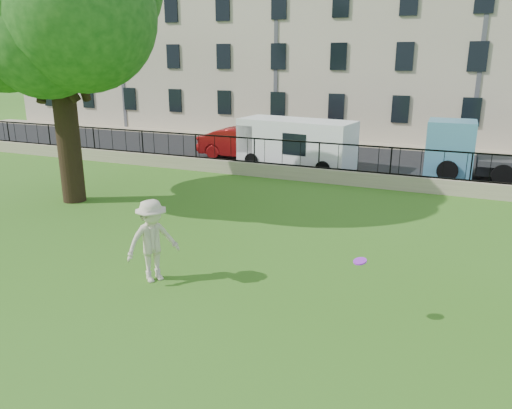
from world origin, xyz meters
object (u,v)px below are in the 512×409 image
at_px(tree, 52,1).
at_px(white_van, 296,144).
at_px(frisbee, 360,261).
at_px(blue_truck, 499,152).
at_px(man, 153,241).
at_px(red_sedan, 244,144).

xyz_separation_m(tree, white_van, (5.93, 8.74, -5.85)).
height_order(frisbee, white_van, white_van).
height_order(tree, frisbee, tree).
relative_size(tree, blue_truck, 1.76).
height_order(man, red_sedan, man).
bearing_deg(red_sedan, frisbee, -147.74).
distance_m(man, white_van, 13.54).
distance_m(man, blue_truck, 16.56).
bearing_deg(man, red_sedan, 49.30).
relative_size(red_sedan, blue_truck, 0.81).
bearing_deg(frisbee, white_van, 113.27).
height_order(white_van, blue_truck, blue_truck).
height_order(tree, white_van, tree).
xyz_separation_m(frisbee, blue_truck, (3.07, 14.52, -0.06)).
relative_size(red_sedan, white_van, 0.87).
distance_m(tree, red_sedan, 11.86).
distance_m(man, frisbee, 4.92).
distance_m(frisbee, red_sedan, 17.12).
bearing_deg(frisbee, blue_truck, 78.07).
relative_size(tree, man, 5.17).
distance_m(red_sedan, blue_truck, 12.13).
xyz_separation_m(man, red_sedan, (-4.14, 14.50, -0.22)).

